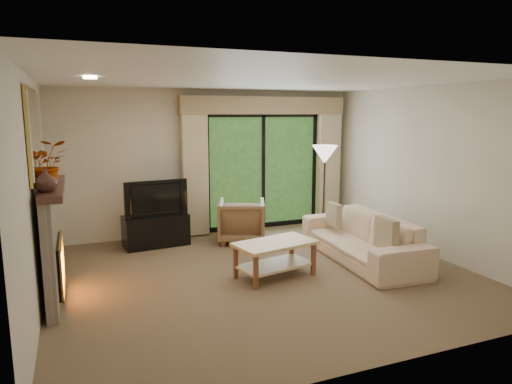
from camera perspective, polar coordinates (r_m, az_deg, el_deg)
name	(u,v)px	position (r m, az deg, el deg)	size (l,w,h in m)	color
floor	(264,274)	(6.34, 1.02, -10.27)	(5.50, 5.50, 0.00)	brown
ceiling	(265,80)	(5.97, 1.10, 13.86)	(5.50, 5.50, 0.00)	white
wall_back	(211,162)	(8.37, -5.61, 3.73)	(5.00, 5.00, 0.00)	beige
wall_front	(383,222)	(3.88, 15.55, -3.63)	(5.00, 5.00, 0.00)	beige
wall_left	(34,194)	(5.58, -25.97, -0.25)	(5.00, 5.00, 0.00)	beige
wall_right	(429,171)	(7.52, 20.77, 2.46)	(5.00, 5.00, 0.00)	beige
fireplace	(51,242)	(5.89, -24.22, -5.75)	(0.24, 1.70, 1.37)	gray
mirror	(34,134)	(5.71, -25.97, 6.54)	(0.07, 1.45, 1.02)	gold
sliding_door	(263,171)	(8.67, 0.87, 2.66)	(2.26, 0.10, 2.16)	black
curtain_left	(195,169)	(8.13, -7.65, 2.81)	(0.45, 0.18, 2.35)	#C6B68D
curtain_right	(328,163)	(9.17, 8.96, 3.56)	(0.45, 0.18, 2.35)	#C6B68D
cornice	(265,106)	(8.52, 1.13, 10.76)	(3.20, 0.24, 0.32)	#9C845D
media_console	(156,230)	(7.78, -12.40, -4.71)	(1.04, 0.47, 0.52)	black
tv	(155,197)	(7.66, -12.55, -0.66)	(1.03, 0.13, 0.59)	black
armchair	(242,221)	(7.84, -1.82, -3.59)	(0.77, 0.80, 0.73)	brown
sofa	(361,238)	(7.04, 13.05, -5.60)	(2.32, 0.91, 0.68)	beige
pillow_near	(386,234)	(6.41, 15.97, -5.04)	(0.11, 0.42, 0.42)	#503A26
pillow_far	(334,214)	(7.49, 9.71, -2.78)	(0.10, 0.37, 0.37)	#503A26
coffee_table	(275,259)	(6.21, 2.39, -8.39)	(1.07, 0.59, 0.48)	#DFBF82
floor_lamp	(324,192)	(8.07, 8.47, -0.01)	(0.44, 0.44, 1.63)	#FFEBD0
vase	(45,180)	(5.23, -24.83, 1.36)	(0.23, 0.23, 0.24)	#42261E
branches	(46,164)	(5.47, -24.80, 3.19)	(0.47, 0.41, 0.53)	#973505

